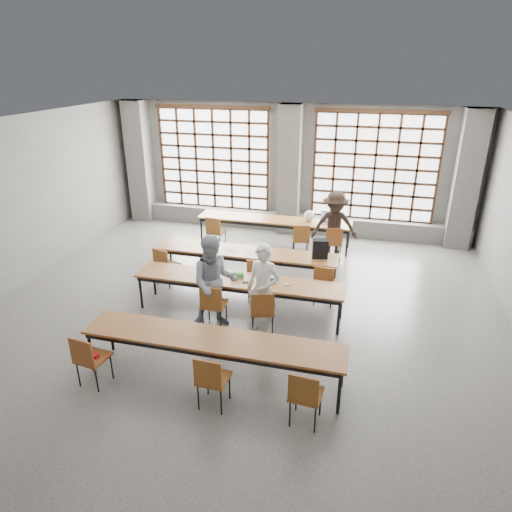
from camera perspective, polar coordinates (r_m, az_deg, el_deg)
The scene contains 37 objects.
floor at distance 8.61m, azimuth -2.72°, elevation -8.49°, with size 11.00×11.00×0.00m, color #4E4E4B.
ceiling at distance 7.39m, azimuth -3.25°, elevation 15.25°, with size 11.00×11.00×0.00m, color silver.
wall_back at distance 12.97m, azimuth 4.42°, elevation 10.86°, with size 10.00×10.00×0.00m, color #5A5A58.
column_left at distance 14.20m, azimuth -14.31°, elevation 11.31°, with size 0.60×0.55×3.50m, color #585755.
column_mid at distance 12.70m, azimuth 4.19°, elevation 10.60°, with size 0.60×0.55×3.50m, color #585755.
column_right at distance 12.71m, azimuth 24.78°, elevation 8.54°, with size 0.60×0.55×3.50m, color #585755.
window_left at distance 13.44m, azimuth -5.30°, elevation 11.92°, with size 3.32×0.12×3.00m.
window_right at distance 12.67m, azimuth 14.61°, elevation 10.58°, with size 3.32×0.12×3.00m.
sill_ledge at distance 13.18m, azimuth 4.07°, elevation 4.30°, with size 9.80×0.35×0.50m, color #585755.
desk_row_a at distance 11.91m, azimuth 2.27°, elevation 4.34°, with size 4.00×0.70×0.73m.
desk_row_b at distance 9.89m, azimuth -1.32°, elevation 0.28°, with size 4.00×0.70×0.73m.
desk_row_c at distance 8.64m, azimuth -2.18°, elevation -3.30°, with size 4.00×0.70×0.73m.
desk_row_d at distance 6.95m, azimuth -5.44°, elevation -10.61°, with size 4.00×0.70×0.73m.
chair_back_left at distance 11.75m, azimuth -5.14°, elevation 3.34°, with size 0.46×0.46×0.88m.
chair_back_mid at distance 11.23m, azimuth 5.65°, elevation 2.36°, with size 0.51×0.51×0.88m.
chair_back_right at distance 11.15m, azimuth 9.67°, elevation 1.97°, with size 0.48×0.48×0.88m.
chair_mid_left at distance 9.95m, azimuth -11.34°, elevation -0.85°, with size 0.52×0.52×0.88m.
chair_mid_centre at distance 9.29m, azimuth 0.11°, elevation -2.17°, with size 0.50×0.50×0.88m.
chair_mid_right at distance 9.08m, azimuth 8.56°, elevation -3.09°, with size 0.46×0.46×0.88m.
chair_front_left at distance 8.26m, azimuth -5.42°, elevation -5.75°, with size 0.43×0.44×0.88m.
chair_front_right at distance 8.02m, azimuth 0.83°, elevation -6.57°, with size 0.52×0.52×0.88m.
chair_near_left at distance 7.28m, azimuth -20.20°, elevation -11.64°, with size 0.47×0.48×0.88m.
chair_near_mid at distance 6.49m, azimuth -5.63°, elevation -14.80°, with size 0.44×0.44×0.88m.
chair_near_right at distance 6.24m, azimuth 6.14°, elevation -16.64°, with size 0.45×0.46×0.88m.
student_male at distance 7.99m, azimuth 0.91°, elevation -4.22°, with size 0.61×0.40×1.68m, color silver.
student_female at distance 8.21m, azimuth -5.22°, elevation -3.26°, with size 0.85×0.66×1.75m, color #19284B.
student_back at distance 11.16m, azimuth 9.78°, elevation 3.71°, with size 1.10×0.63×1.70m, color black.
laptop_front at distance 8.55m, azimuth 1.48°, elevation -2.64°, with size 0.41×0.36×0.26m.
laptop_back at distance 11.78m, azimuth 8.88°, elevation 4.51°, with size 0.40×0.35×0.26m.
mouse at distance 8.38m, azimuth 4.01°, elevation -3.57°, with size 0.10×0.06×0.04m, color white.
green_box at distance 8.67m, azimuth -2.36°, elevation -2.38°, with size 0.25×0.09×0.09m, color green.
phone at distance 8.47m, azimuth -1.22°, elevation -3.29°, with size 0.13×0.06×0.01m, color black.
paper_sheet_b at distance 9.90m, azimuth -3.07°, elevation 0.70°, with size 0.30×0.21×0.00m, color silver.
paper_sheet_c at distance 9.84m, azimuth -0.76°, elevation 0.58°, with size 0.30×0.21×0.00m, color white.
backpack at distance 9.55m, azimuth 8.03°, elevation 0.91°, with size 0.32×0.20×0.40m, color black.
plastic_bag at distance 11.74m, azimuth 6.65°, elevation 5.00°, with size 0.26×0.21×0.29m, color white.
red_pouch at distance 7.34m, azimuth -19.75°, elevation -11.57°, with size 0.20×0.08×0.06m, color #A8141B.
Camera 1 is at (2.23, -6.97, 4.53)m, focal length 32.00 mm.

